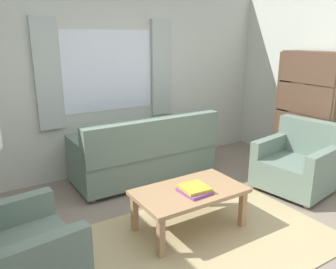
# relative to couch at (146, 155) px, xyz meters

# --- Properties ---
(ground_plane) EXTENTS (6.24, 6.24, 0.00)m
(ground_plane) POSITION_rel_couch_xyz_m (-0.23, -1.58, -0.37)
(ground_plane) COLOR gray
(wall_back) EXTENTS (5.32, 0.12, 2.60)m
(wall_back) POSITION_rel_couch_xyz_m (-0.23, 0.68, 0.93)
(wall_back) COLOR beige
(wall_back) RESTS_ON ground_plane
(window_with_curtains) EXTENTS (1.98, 0.07, 1.40)m
(window_with_curtains) POSITION_rel_couch_xyz_m (-0.23, 0.59, 1.08)
(window_with_curtains) COLOR white
(area_rug) EXTENTS (2.50, 1.69, 0.01)m
(area_rug) POSITION_rel_couch_xyz_m (-0.23, -1.58, -0.36)
(area_rug) COLOR tan
(area_rug) RESTS_ON ground_plane
(couch) EXTENTS (1.90, 0.82, 0.92)m
(couch) POSITION_rel_couch_xyz_m (0.00, 0.00, 0.00)
(couch) COLOR slate
(couch) RESTS_ON ground_plane
(armchair_left) EXTENTS (0.91, 0.93, 0.88)m
(armchair_left) POSITION_rel_couch_xyz_m (-1.90, -1.42, -0.01)
(armchair_left) COLOR slate
(armchair_left) RESTS_ON ground_plane
(armchair_right) EXTENTS (0.94, 0.96, 0.88)m
(armchair_right) POSITION_rel_couch_xyz_m (1.51, -1.30, -0.01)
(armchair_right) COLOR slate
(armchair_right) RESTS_ON ground_plane
(coffee_table) EXTENTS (1.10, 0.64, 0.44)m
(coffee_table) POSITION_rel_couch_xyz_m (-0.22, -1.33, 0.01)
(coffee_table) COLOR #A87F56
(coffee_table) RESTS_ON ground_plane
(book_stack_on_table) EXTENTS (0.28, 0.30, 0.06)m
(book_stack_on_table) POSITION_rel_couch_xyz_m (-0.21, -1.40, 0.10)
(book_stack_on_table) COLOR #7F478C
(book_stack_on_table) RESTS_ON coffee_table
(bookshelf) EXTENTS (0.30, 0.94, 1.72)m
(bookshelf) POSITION_rel_couch_xyz_m (2.12, -0.91, 0.53)
(bookshelf) COLOR brown
(bookshelf) RESTS_ON ground_plane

